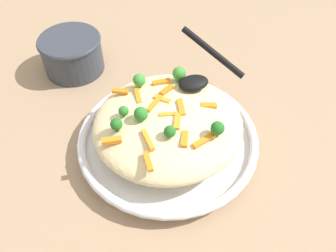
% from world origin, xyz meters
% --- Properties ---
extents(ground_plane, '(2.40, 2.40, 0.00)m').
position_xyz_m(ground_plane, '(0.00, 0.00, 0.00)').
color(ground_plane, '#9E7F60').
extents(serving_bowl, '(0.33, 0.33, 0.04)m').
position_xyz_m(serving_bowl, '(0.00, 0.00, 0.02)').
color(serving_bowl, silver).
rests_on(serving_bowl, ground_plane).
extents(pasta_mound, '(0.27, 0.26, 0.07)m').
position_xyz_m(pasta_mound, '(0.00, 0.00, 0.06)').
color(pasta_mound, beige).
rests_on(pasta_mound, serving_bowl).
extents(carrot_piece_0, '(0.03, 0.02, 0.01)m').
position_xyz_m(carrot_piece_0, '(0.06, -0.08, 0.09)').
color(carrot_piece_0, orange).
rests_on(carrot_piece_0, pasta_mound).
extents(carrot_piece_1, '(0.02, 0.04, 0.01)m').
position_xyz_m(carrot_piece_1, '(-0.02, -0.00, 0.10)').
color(carrot_piece_1, orange).
rests_on(carrot_piece_1, pasta_mound).
extents(carrot_piece_2, '(0.01, 0.04, 0.01)m').
position_xyz_m(carrot_piece_2, '(0.04, -0.06, 0.09)').
color(carrot_piece_2, orange).
rests_on(carrot_piece_2, pasta_mound).
extents(carrot_piece_3, '(0.04, 0.02, 0.01)m').
position_xyz_m(carrot_piece_3, '(0.00, 0.01, 0.10)').
color(carrot_piece_3, orange).
rests_on(carrot_piece_3, pasta_mound).
extents(carrot_piece_4, '(0.02, 0.03, 0.01)m').
position_xyz_m(carrot_piece_4, '(-0.01, 0.06, 0.09)').
color(carrot_piece_4, orange).
rests_on(carrot_piece_4, pasta_mound).
extents(carrot_piece_5, '(0.03, 0.02, 0.01)m').
position_xyz_m(carrot_piece_5, '(-0.02, -0.05, 0.10)').
color(carrot_piece_5, orange).
rests_on(carrot_piece_5, pasta_mound).
extents(carrot_piece_6, '(0.03, 0.01, 0.01)m').
position_xyz_m(carrot_piece_6, '(-0.01, -0.08, 0.09)').
color(carrot_piece_6, orange).
rests_on(carrot_piece_6, pasta_mound).
extents(carrot_piece_7, '(0.01, 0.04, 0.01)m').
position_xyz_m(carrot_piece_7, '(0.06, 0.09, 0.09)').
color(carrot_piece_7, orange).
rests_on(carrot_piece_7, pasta_mound).
extents(carrot_piece_8, '(0.02, 0.04, 0.01)m').
position_xyz_m(carrot_piece_8, '(-0.01, 0.03, 0.10)').
color(carrot_piece_8, orange).
rests_on(carrot_piece_8, pasta_mound).
extents(carrot_piece_9, '(0.04, 0.03, 0.01)m').
position_xyz_m(carrot_piece_9, '(0.02, -0.02, 0.10)').
color(carrot_piece_9, orange).
rests_on(carrot_piece_9, pasta_mound).
extents(carrot_piece_10, '(0.03, 0.02, 0.01)m').
position_xyz_m(carrot_piece_10, '(-0.07, 0.01, 0.09)').
color(carrot_piece_10, orange).
rests_on(carrot_piece_10, pasta_mound).
extents(carrot_piece_11, '(0.03, 0.03, 0.01)m').
position_xyz_m(carrot_piece_11, '(-0.00, -0.03, 0.10)').
color(carrot_piece_11, orange).
rests_on(carrot_piece_11, pasta_mound).
extents(carrot_piece_12, '(0.03, 0.01, 0.01)m').
position_xyz_m(carrot_piece_12, '(0.10, 0.03, 0.09)').
color(carrot_piece_12, orange).
rests_on(carrot_piece_12, pasta_mound).
extents(carrot_piece_13, '(0.01, 0.04, 0.01)m').
position_xyz_m(carrot_piece_13, '(0.05, 0.05, 0.09)').
color(carrot_piece_13, orange).
rests_on(carrot_piece_13, pasta_mound).
extents(carrot_piece_14, '(0.04, 0.02, 0.01)m').
position_xyz_m(carrot_piece_14, '(-0.03, 0.08, 0.09)').
color(carrot_piece_14, orange).
rests_on(carrot_piece_14, pasta_mound).
extents(broccoli_floret_0, '(0.02, 0.02, 0.02)m').
position_xyz_m(broccoli_floret_0, '(0.02, 0.05, 0.10)').
color(broccoli_floret_0, '#205B1C').
rests_on(broccoli_floret_0, pasta_mound).
extents(broccoli_floret_1, '(0.02, 0.02, 0.02)m').
position_xyz_m(broccoli_floret_1, '(0.07, -0.02, 0.10)').
color(broccoli_floret_1, '#296820').
rests_on(broccoli_floret_1, pasta_mound).
extents(broccoli_floret_2, '(0.02, 0.02, 0.03)m').
position_xyz_m(broccoli_floret_2, '(0.09, 0.01, 0.10)').
color(broccoli_floret_2, '#205B1C').
rests_on(broccoli_floret_2, pasta_mound).
extents(broccoli_floret_3, '(0.02, 0.02, 0.03)m').
position_xyz_m(broccoli_floret_3, '(-0.06, 0.07, 0.11)').
color(broccoli_floret_3, '#205B1C').
rests_on(broccoli_floret_3, pasta_mound).
extents(broccoli_floret_4, '(0.03, 0.03, 0.03)m').
position_xyz_m(broccoli_floret_4, '(-0.05, -0.08, 0.10)').
color(broccoli_floret_4, '#377928').
rests_on(broccoli_floret_4, pasta_mound).
extents(broccoli_floret_5, '(0.02, 0.02, 0.03)m').
position_xyz_m(broccoli_floret_5, '(0.05, 0.00, 0.11)').
color(broccoli_floret_5, '#296820').
rests_on(broccoli_floret_5, pasta_mound).
extents(broccoli_floret_6, '(0.02, 0.02, 0.03)m').
position_xyz_m(broccoli_floret_6, '(0.03, -0.08, 0.10)').
color(broccoli_floret_6, '#377928').
rests_on(broccoli_floret_6, pasta_mound).
extents(serving_spoon, '(0.13, 0.12, 0.07)m').
position_xyz_m(serving_spoon, '(-0.08, -0.06, 0.11)').
color(serving_spoon, black).
rests_on(serving_spoon, pasta_mound).
extents(companion_bowl, '(0.14, 0.14, 0.08)m').
position_xyz_m(companion_bowl, '(0.13, -0.29, 0.05)').
color(companion_bowl, '#333842').
rests_on(companion_bowl, ground_plane).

